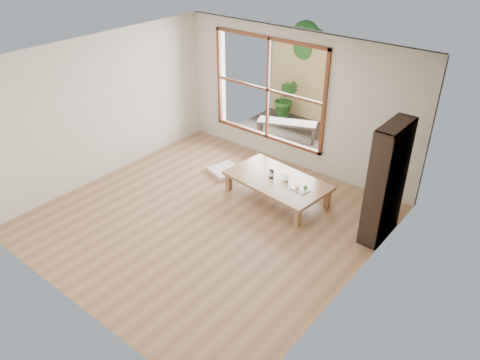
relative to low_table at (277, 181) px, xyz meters
The scene contains 15 objects.
ground 1.34m from the low_table, 113.17° to the right, with size 5.00×5.00×0.00m, color #A87D54.
low_table is the anchor object (origin of this frame).
floor_cushion 1.34m from the low_table, behind, with size 0.53×0.53×0.08m, color beige.
bookshelf 1.92m from the low_table, ahead, with size 0.30×0.84×1.86m, color black.
glass_tall 0.16m from the low_table, 159.85° to the right, with size 0.08×0.08×0.15m, color silver.
glass_mid 0.19m from the low_table, 10.31° to the left, with size 0.07×0.07×0.11m, color silver.
glass_short 0.15m from the low_table, 40.14° to the left, with size 0.08×0.08×0.10m, color silver.
glass_small 0.18m from the low_table, behind, with size 0.07×0.07×0.08m, color silver.
food_tray 0.52m from the low_table, ahead, with size 0.31×0.25×0.09m.
deck 2.63m from the low_table, 115.20° to the left, with size 2.80×2.00×0.05m, color #352F26.
garden_bench 2.40m from the low_table, 119.89° to the left, with size 1.31×0.84×0.40m.
bamboo_fence 3.59m from the low_table, 108.30° to the left, with size 2.80×0.06×1.80m, color tan.
shrub_right 3.20m from the low_table, 96.32° to the left, with size 0.74×0.64×0.83m, color #296324.
shrub_left 3.52m from the low_table, 121.83° to the left, with size 0.53×0.43×0.97m, color #296324.
garden_tree 4.28m from the low_table, 116.03° to the left, with size 1.04×0.85×2.22m.
Camera 1 is at (4.35, -4.59, 4.44)m, focal length 35.00 mm.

